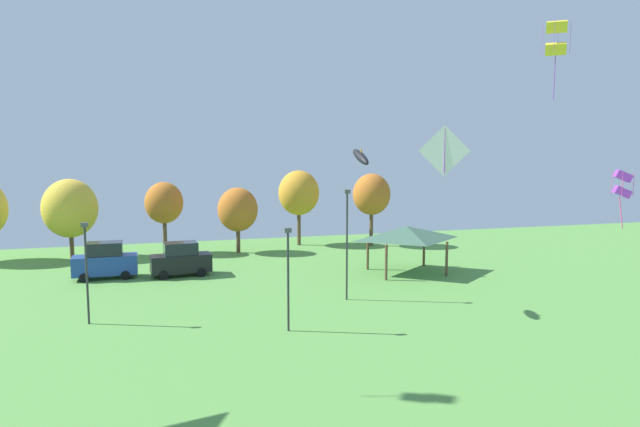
% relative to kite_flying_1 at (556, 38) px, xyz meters
% --- Properties ---
extents(kite_flying_1, '(1.99, 2.01, 5.50)m').
position_rel_kite_flying_1_xyz_m(kite_flying_1, '(0.00, 0.00, 0.00)').
color(kite_flying_1, yellow).
extents(kite_flying_3, '(1.55, 0.69, 1.68)m').
position_rel_kite_flying_1_xyz_m(kite_flying_3, '(-17.75, -17.65, -7.70)').
color(kite_flying_3, white).
extents(kite_flying_5, '(1.01, 0.98, 2.79)m').
position_rel_kite_flying_1_xyz_m(kite_flying_5, '(-5.87, -12.81, -9.29)').
color(kite_flying_5, purple).
extents(kite_flying_6, '(0.57, 2.31, 1.22)m').
position_rel_kite_flying_1_xyz_m(kite_flying_6, '(-15.69, -3.80, -8.10)').
color(kite_flying_6, black).
extents(parked_car_leftmost, '(4.52, 2.02, 2.68)m').
position_rel_kite_flying_1_xyz_m(parked_car_leftmost, '(-30.83, 8.87, -15.77)').
color(parked_car_leftmost, '#234299').
rests_on(parked_car_leftmost, ground).
extents(parked_car_second_from_left, '(4.51, 2.25, 2.53)m').
position_rel_kite_flying_1_xyz_m(parked_car_second_from_left, '(-25.48, 8.24, -15.84)').
color(parked_car_second_from_left, black).
rests_on(parked_car_second_from_left, ground).
extents(park_pavilion, '(6.24, 4.91, 3.60)m').
position_rel_kite_flying_1_xyz_m(park_pavilion, '(-8.88, 4.73, -14.00)').
color(park_pavilion, brown).
rests_on(park_pavilion, ground).
extents(light_post_0, '(0.36, 0.20, 5.53)m').
position_rel_kite_flying_1_xyz_m(light_post_0, '(-30.74, -2.43, -13.91)').
color(light_post_0, '#2D2D33').
rests_on(light_post_0, ground).
extents(light_post_1, '(0.36, 0.20, 6.94)m').
position_rel_kite_flying_1_xyz_m(light_post_1, '(-15.72, -1.47, -13.20)').
color(light_post_1, '#2D2D33').
rests_on(light_post_1, ground).
extents(light_post_2, '(0.36, 0.20, 5.42)m').
position_rel_kite_flying_1_xyz_m(light_post_2, '(-20.58, -6.51, -13.97)').
color(light_post_2, '#2D2D33').
rests_on(light_post_2, ground).
extents(treeline_tree_1, '(4.59, 4.59, 6.87)m').
position_rel_kite_flying_1_xyz_m(treeline_tree_1, '(-34.32, 17.87, -12.73)').
color(treeline_tree_1, brown).
rests_on(treeline_tree_1, ground).
extents(treeline_tree_2, '(3.38, 3.38, 6.48)m').
position_rel_kite_flying_1_xyz_m(treeline_tree_2, '(-26.52, 17.90, -12.48)').
color(treeline_tree_2, brown).
rests_on(treeline_tree_2, ground).
extents(treeline_tree_3, '(3.62, 3.62, 5.95)m').
position_rel_kite_flying_1_xyz_m(treeline_tree_3, '(-20.11, 16.60, -13.13)').
color(treeline_tree_3, brown).
rests_on(treeline_tree_3, ground).
extents(treeline_tree_4, '(3.97, 3.97, 7.33)m').
position_rel_kite_flying_1_xyz_m(treeline_tree_4, '(-13.80, 19.19, -11.95)').
color(treeline_tree_4, brown).
rests_on(treeline_tree_4, ground).
extents(treeline_tree_5, '(3.64, 3.64, 7.05)m').
position_rel_kite_flying_1_xyz_m(treeline_tree_5, '(-7.11, 16.88, -12.06)').
color(treeline_tree_5, brown).
rests_on(treeline_tree_5, ground).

